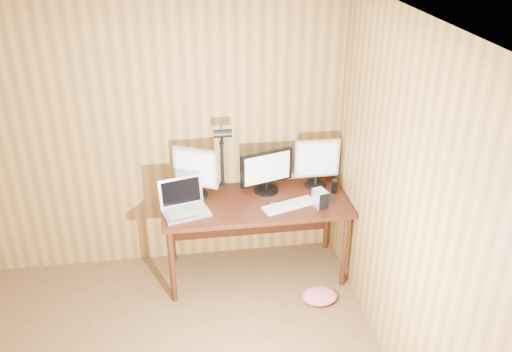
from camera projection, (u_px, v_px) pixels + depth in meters
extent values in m
plane|color=silver|center=(94.00, 51.00, 2.30)|extent=(4.00, 4.00, 0.00)
plane|color=olive|center=(142.00, 137.00, 4.63)|extent=(4.00, 0.00, 4.00)
plane|color=olive|center=(437.00, 256.00, 3.10)|extent=(0.00, 4.00, 4.00)
cube|color=#39170B|center=(255.00, 203.00, 4.67)|extent=(1.60, 0.70, 0.04)
cube|color=#39170B|center=(250.00, 212.00, 5.07)|extent=(1.48, 0.02, 0.51)
cylinder|color=#39170B|center=(172.00, 266.00, 4.49)|extent=(0.05, 0.05, 0.71)
cylinder|color=#39170B|center=(172.00, 228.00, 5.00)|extent=(0.05, 0.05, 0.71)
cylinder|color=#39170B|center=(345.00, 251.00, 4.68)|extent=(0.05, 0.05, 0.71)
cylinder|color=#39170B|center=(327.00, 216.00, 5.19)|extent=(0.05, 0.05, 0.71)
cylinder|color=black|center=(266.00, 190.00, 4.81)|extent=(0.21, 0.21, 0.02)
cylinder|color=black|center=(266.00, 186.00, 4.80)|extent=(0.03, 0.03, 0.06)
cube|color=black|center=(267.00, 168.00, 4.71)|extent=(0.48, 0.17, 0.30)
cube|color=white|center=(267.00, 168.00, 4.70)|extent=(0.41, 0.13, 0.26)
cylinder|color=black|center=(197.00, 195.00, 4.74)|extent=(0.19, 0.19, 0.02)
cylinder|color=black|center=(197.00, 189.00, 4.72)|extent=(0.04, 0.04, 0.08)
cube|color=silver|center=(196.00, 167.00, 4.62)|extent=(0.38, 0.21, 0.35)
cube|color=white|center=(195.00, 168.00, 4.60)|extent=(0.32, 0.16, 0.30)
cylinder|color=black|center=(315.00, 185.00, 4.90)|extent=(0.19, 0.19, 0.02)
cylinder|color=black|center=(316.00, 180.00, 4.88)|extent=(0.04, 0.04, 0.08)
cube|color=silver|center=(317.00, 158.00, 4.78)|extent=(0.40, 0.04, 0.35)
cube|color=white|center=(318.00, 159.00, 4.76)|extent=(0.35, 0.01, 0.30)
cube|color=silver|center=(186.00, 212.00, 4.48)|extent=(0.42, 0.34, 0.02)
cube|color=silver|center=(181.00, 191.00, 4.52)|extent=(0.37, 0.15, 0.24)
cube|color=black|center=(181.00, 191.00, 4.52)|extent=(0.32, 0.12, 0.20)
cube|color=#B2B2B7|center=(186.00, 211.00, 4.47)|extent=(0.34, 0.23, 0.00)
cube|color=silver|center=(289.00, 205.00, 4.58)|extent=(0.48, 0.28, 0.02)
cube|color=white|center=(289.00, 204.00, 4.57)|extent=(0.44, 0.24, 0.00)
cube|color=black|center=(322.00, 198.00, 4.70)|extent=(0.23, 0.19, 0.00)
ellipsoid|color=black|center=(322.00, 196.00, 4.69)|extent=(0.08, 0.11, 0.03)
cube|color=silver|center=(320.00, 198.00, 4.55)|extent=(0.13, 0.15, 0.15)
cube|color=black|center=(324.00, 202.00, 4.50)|extent=(0.09, 0.03, 0.14)
cube|color=silver|center=(274.00, 206.00, 4.57)|extent=(0.07, 0.11, 0.01)
cube|color=black|center=(274.00, 205.00, 4.57)|extent=(0.05, 0.07, 0.00)
cylinder|color=black|center=(334.00, 186.00, 4.77)|extent=(0.05, 0.05, 0.12)
cube|color=black|center=(223.00, 187.00, 4.90)|extent=(0.05, 0.06, 0.06)
cylinder|color=black|center=(222.00, 166.00, 4.80)|extent=(0.03, 0.03, 0.42)
sphere|color=black|center=(222.00, 144.00, 4.70)|extent=(0.04, 0.04, 0.04)
cylinder|color=black|center=(222.00, 138.00, 4.61)|extent=(0.02, 0.15, 0.17)
cylinder|color=black|center=(223.00, 133.00, 4.50)|extent=(0.15, 0.07, 0.07)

